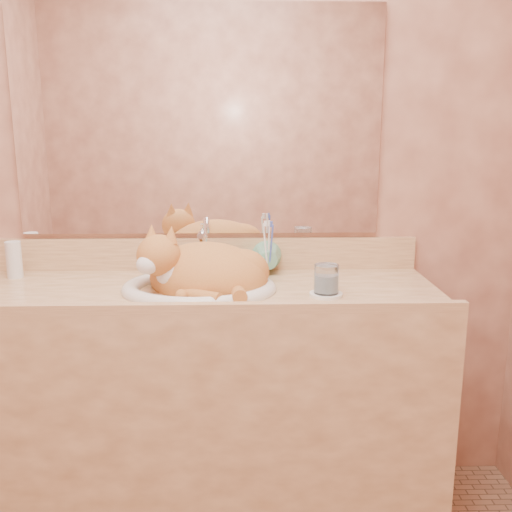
{
  "coord_description": "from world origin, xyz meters",
  "views": [
    {
      "loc": [
        0.15,
        -1.09,
        1.36
      ],
      "look_at": [
        0.2,
        0.7,
        0.96
      ],
      "focal_mm": 40.0,
      "sensor_mm": 36.0,
      "label": 1
    }
  ],
  "objects_px": {
    "vanity_counter": "(199,407)",
    "toothbrush_cup": "(268,262)",
    "cat": "(201,269)",
    "sink_basin": "(199,267)",
    "soap_dispenser": "(255,256)",
    "water_glass": "(326,279)"
  },
  "relations": [
    {
      "from": "vanity_counter",
      "to": "toothbrush_cup",
      "type": "height_order",
      "value": "toothbrush_cup"
    },
    {
      "from": "cat",
      "to": "toothbrush_cup",
      "type": "xyz_separation_m",
      "value": [
        0.23,
        0.16,
        -0.01
      ]
    },
    {
      "from": "vanity_counter",
      "to": "toothbrush_cup",
      "type": "relative_size",
      "value": 14.24
    },
    {
      "from": "sink_basin",
      "to": "soap_dispenser",
      "type": "bearing_deg",
      "value": 43.29
    },
    {
      "from": "soap_dispenser",
      "to": "cat",
      "type": "bearing_deg",
      "value": -156.89
    },
    {
      "from": "sink_basin",
      "to": "soap_dispenser",
      "type": "xyz_separation_m",
      "value": [
        0.18,
        0.14,
        0.01
      ]
    },
    {
      "from": "sink_basin",
      "to": "water_glass",
      "type": "height_order",
      "value": "sink_basin"
    },
    {
      "from": "cat",
      "to": "soap_dispenser",
      "type": "height_order",
      "value": "cat"
    },
    {
      "from": "soap_dispenser",
      "to": "water_glass",
      "type": "xyz_separation_m",
      "value": [
        0.22,
        -0.21,
        -0.03
      ]
    },
    {
      "from": "toothbrush_cup",
      "to": "water_glass",
      "type": "distance_m",
      "value": 0.3
    },
    {
      "from": "sink_basin",
      "to": "cat",
      "type": "relative_size",
      "value": 1.2
    },
    {
      "from": "soap_dispenser",
      "to": "vanity_counter",
      "type": "bearing_deg",
      "value": -159.87
    },
    {
      "from": "vanity_counter",
      "to": "sink_basin",
      "type": "xyz_separation_m",
      "value": [
        0.01,
        -0.02,
        0.5
      ]
    },
    {
      "from": "soap_dispenser",
      "to": "water_glass",
      "type": "height_order",
      "value": "soap_dispenser"
    },
    {
      "from": "cat",
      "to": "toothbrush_cup",
      "type": "bearing_deg",
      "value": 58.14
    },
    {
      "from": "water_glass",
      "to": "toothbrush_cup",
      "type": "bearing_deg",
      "value": 124.17
    },
    {
      "from": "vanity_counter",
      "to": "toothbrush_cup",
      "type": "xyz_separation_m",
      "value": [
        0.25,
        0.16,
        0.48
      ]
    },
    {
      "from": "cat",
      "to": "toothbrush_cup",
      "type": "height_order",
      "value": "cat"
    },
    {
      "from": "vanity_counter",
      "to": "water_glass",
      "type": "bearing_deg",
      "value": -12.82
    },
    {
      "from": "cat",
      "to": "water_glass",
      "type": "relative_size",
      "value": 4.52
    },
    {
      "from": "soap_dispenser",
      "to": "toothbrush_cup",
      "type": "relative_size",
      "value": 1.47
    },
    {
      "from": "vanity_counter",
      "to": "soap_dispenser",
      "type": "height_order",
      "value": "soap_dispenser"
    }
  ]
}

